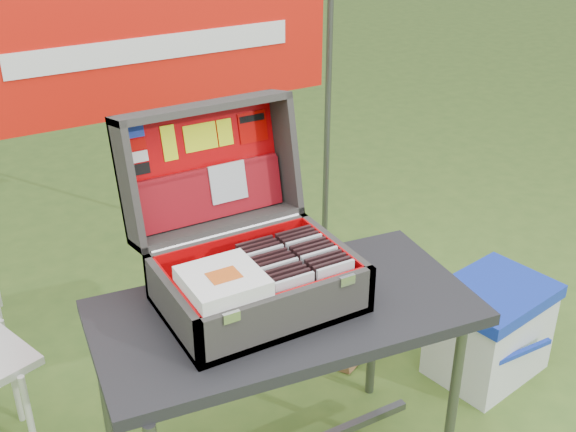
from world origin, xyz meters
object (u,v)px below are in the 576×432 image
table (285,399)px  cardboard_box (363,306)px  cooler (490,330)px  suitcase (248,220)px

table → cardboard_box: table is taller
cooler → cardboard_box: 0.55m
suitcase → cooler: bearing=-0.3°
cooler → cardboard_box: size_ratio=1.08×
table → suitcase: bearing=126.5°
suitcase → cooler: (1.12, -0.01, -0.81)m
cooler → cardboard_box: (-0.37, 0.40, 0.01)m
cardboard_box → table: bearing=-168.6°
suitcase → cardboard_box: 1.16m
table → cardboard_box: 0.86m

